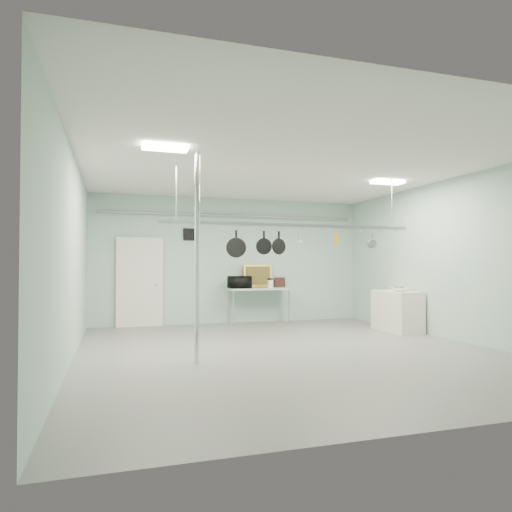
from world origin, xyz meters
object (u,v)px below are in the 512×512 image
object	(u,v)px
side_cabinet	(397,311)
coffee_canister	(270,284)
pot_rack	(292,224)
skillet_right	(279,242)
skillet_mid	(264,242)
microwave	(240,282)
fruit_bowl	(400,290)
prep_table	(258,291)
chrome_pole	(197,257)
skillet_left	(236,244)

from	to	relation	value
side_cabinet	coffee_canister	distance (m)	3.14
pot_rack	skillet_right	xyz separation A→B (m)	(-0.26, 0.00, -0.34)
coffee_canister	skillet_mid	distance (m)	3.54
microwave	coffee_canister	bearing A→B (deg)	176.23
pot_rack	fruit_bowl	world-z (taller)	pot_rack
coffee_canister	skillet_right	bearing A→B (deg)	-106.47
prep_table	side_cabinet	bearing A→B (deg)	-40.79
chrome_pole	microwave	distance (m)	4.56
skillet_left	fruit_bowl	bearing A→B (deg)	31.71
chrome_pole	skillet_mid	xyz separation A→B (m)	(1.36, 0.90, 0.28)
prep_table	skillet_mid	size ratio (longest dim) A/B	4.00
side_cabinet	fruit_bowl	xyz separation A→B (m)	(-0.06, -0.19, 0.49)
fruit_bowl	side_cabinet	bearing A→B (deg)	73.46
coffee_canister	skillet_left	size ratio (longest dim) A/B	0.44
microwave	skillet_right	world-z (taller)	skillet_right
pot_rack	coffee_canister	world-z (taller)	pot_rack
fruit_bowl	skillet_left	distance (m)	4.15
skillet_left	side_cabinet	bearing A→B (deg)	34.10
microwave	skillet_mid	distance (m)	3.39
coffee_canister	skillet_mid	size ratio (longest dim) A/B	0.51
side_cabinet	fruit_bowl	bearing A→B (deg)	-106.54
coffee_canister	side_cabinet	bearing A→B (deg)	-42.79
prep_table	skillet_mid	bearing A→B (deg)	-105.96
skillet_left	skillet_right	world-z (taller)	same
skillet_left	skillet_mid	xyz separation A→B (m)	(0.51, 0.00, 0.03)
side_cabinet	pot_rack	world-z (taller)	pot_rack
fruit_bowl	skillet_mid	xyz separation A→B (m)	(-3.44, -0.91, 0.94)
microwave	prep_table	bearing A→B (deg)	-174.53
side_cabinet	coffee_canister	world-z (taller)	coffee_canister
skillet_mid	coffee_canister	bearing A→B (deg)	71.65
skillet_left	skillet_right	bearing A→B (deg)	18.74
pot_rack	microwave	size ratio (longest dim) A/B	8.82
coffee_canister	skillet_right	distance (m)	3.45
fruit_bowl	skillet_right	bearing A→B (deg)	-163.91
pot_rack	coffee_canister	size ratio (longest dim) A/B	23.63
prep_table	pot_rack	xyz separation A→B (m)	(-0.40, -3.30, 1.40)
pot_rack	skillet_left	xyz separation A→B (m)	(-1.06, 0.00, -0.38)
skillet_left	skillet_mid	distance (m)	0.51
chrome_pole	prep_table	world-z (taller)	chrome_pole
pot_rack	microwave	xyz separation A→B (m)	(-0.11, 3.26, -1.17)
coffee_canister	microwave	bearing A→B (deg)	175.68
prep_table	side_cabinet	distance (m)	3.39
side_cabinet	skillet_mid	xyz separation A→B (m)	(-3.49, -1.10, 1.43)
prep_table	skillet_left	distance (m)	3.75
microwave	skillet_left	bearing A→B (deg)	74.30
chrome_pole	side_cabinet	distance (m)	5.37
side_cabinet	skillet_mid	size ratio (longest dim) A/B	3.00
fruit_bowl	skillet_right	distance (m)	3.42
skillet_mid	skillet_right	bearing A→B (deg)	2.69
chrome_pole	side_cabinet	size ratio (longest dim) A/B	2.67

